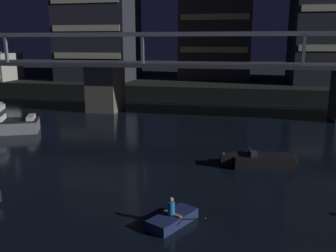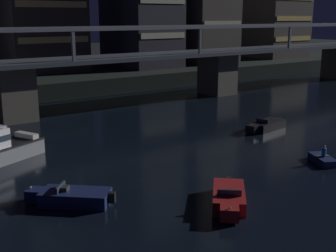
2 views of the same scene
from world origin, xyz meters
name	(u,v)px [view 1 (image 1 of 2)]	position (x,y,z in m)	size (l,w,h in m)	color
far_riverbank	(235,73)	(0.00, 82.56, 1.10)	(240.00, 80.00, 2.20)	black
river_bridge	(221,79)	(0.00, 34.55, 4.25)	(90.24, 6.40, 9.38)	#605B51
tower_west_low	(98,15)	(-21.49, 51.23, 12.64)	(11.89, 10.31, 21.19)	#282833
tower_west_tall	(217,2)	(-2.41, 56.09, 14.86)	(11.57, 9.05, 25.63)	#38332D
speedboat_mid_right	(259,160)	(4.02, 16.43, 0.41)	(5.23, 2.40, 1.16)	black
dinghy_with_paddler	(173,219)	(-0.14, 7.08, 0.28)	(2.70, 2.82, 1.36)	#19234C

